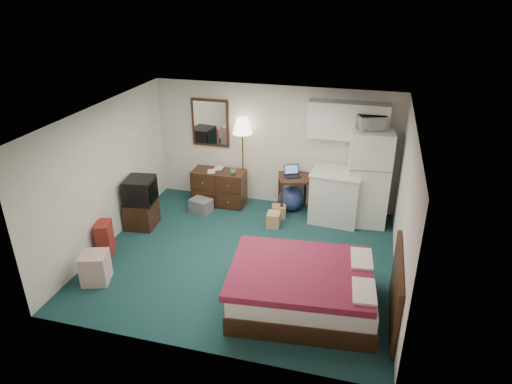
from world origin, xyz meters
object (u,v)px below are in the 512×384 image
(floor_lamp, at_px, (243,162))
(tv_stand, at_px, (142,214))
(bed, at_px, (303,289))
(suitcase, at_px, (105,238))
(kitchen_counter, at_px, (336,197))
(dresser, at_px, (219,187))
(desk, at_px, (294,194))
(fridge, at_px, (368,177))

(floor_lamp, xyz_separation_m, tv_stand, (-1.60, -1.50, -0.67))
(bed, xyz_separation_m, suitcase, (-3.56, 0.55, -0.02))
(floor_lamp, xyz_separation_m, suitcase, (-1.75, -2.54, -0.63))
(kitchen_counter, height_order, bed, kitchen_counter)
(dresser, height_order, suitcase, dresser)
(bed, height_order, tv_stand, bed)
(floor_lamp, height_order, bed, floor_lamp)
(bed, distance_m, tv_stand, 3.76)
(desk, xyz_separation_m, kitchen_counter, (0.85, -0.19, 0.12))
(dresser, relative_size, desk, 1.43)
(tv_stand, bearing_deg, desk, 21.70)
(dresser, relative_size, suitcase, 1.83)
(kitchen_counter, height_order, suitcase, kitchen_counter)
(fridge, distance_m, suitcase, 4.93)
(fridge, xyz_separation_m, tv_stand, (-4.12, -1.33, -0.68))
(desk, bearing_deg, floor_lamp, 156.76)
(dresser, xyz_separation_m, desk, (1.58, 0.08, 0.01))
(floor_lamp, relative_size, bed, 0.92)
(bed, relative_size, suitcase, 3.38)
(fridge, relative_size, bed, 0.93)
(desk, xyz_separation_m, tv_stand, (-2.71, -1.38, -0.12))
(dresser, bearing_deg, desk, 1.72)
(floor_lamp, bearing_deg, suitcase, -124.49)
(fridge, height_order, suitcase, fridge)
(floor_lamp, distance_m, bed, 3.63)
(dresser, bearing_deg, tv_stand, -132.36)
(bed, bearing_deg, desk, 97.70)
(kitchen_counter, relative_size, bed, 0.50)
(desk, distance_m, suitcase, 3.75)
(kitchen_counter, bearing_deg, desk, 172.32)
(kitchen_counter, distance_m, tv_stand, 3.76)
(bed, xyz_separation_m, tv_stand, (-3.41, 1.59, -0.06))
(kitchen_counter, distance_m, fridge, 0.72)
(dresser, xyz_separation_m, bed, (2.28, -2.89, -0.05))
(kitchen_counter, height_order, tv_stand, kitchen_counter)
(dresser, bearing_deg, bed, -53.01)
(floor_lamp, distance_m, suitcase, 3.15)
(dresser, height_order, desk, desk)
(fridge, height_order, tv_stand, fridge)
(floor_lamp, relative_size, desk, 2.43)
(floor_lamp, bearing_deg, tv_stand, -136.83)
(bed, bearing_deg, kitchen_counter, 81.28)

